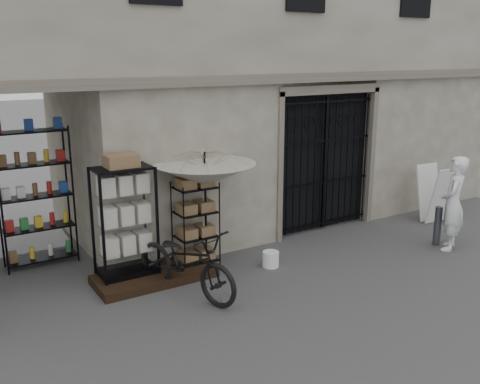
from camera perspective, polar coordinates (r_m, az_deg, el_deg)
ground at (r=9.21m, az=8.99°, el=-9.37°), size 80.00×80.00×0.00m
main_building at (r=11.74m, az=-3.59°, el=18.44°), size 14.00×4.00×9.00m
iron_gate at (r=11.50m, az=8.51°, el=3.37°), size 2.50×0.21×3.00m
step_platform at (r=9.22m, az=-9.07°, el=-8.83°), size 2.00×0.90×0.15m
display_cabinet at (r=8.93m, az=-12.15°, el=-3.67°), size 0.96×0.65×1.96m
wire_rack at (r=9.40m, az=-4.75°, el=-3.69°), size 0.76×0.60×1.57m
market_umbrella at (r=9.14m, az=-3.78°, el=2.54°), size 1.94×1.96×2.51m
white_bucket at (r=9.64m, az=3.30°, el=-7.16°), size 0.35×0.35×0.28m
bicycle at (r=8.69m, az=-5.70°, el=-10.77°), size 1.04×1.27×2.09m
steel_bollard at (r=11.30m, az=20.33°, el=-3.42°), size 0.17×0.17×0.78m
shopkeeper at (r=11.29m, az=21.32°, el=-5.63°), size 1.55×1.91×0.44m
easel_sign at (r=12.72m, az=20.10°, el=-0.19°), size 0.66×0.74×1.27m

